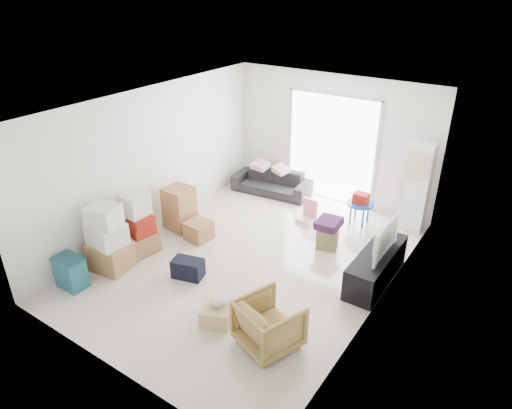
{
  "coord_description": "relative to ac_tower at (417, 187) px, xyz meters",
  "views": [
    {
      "loc": [
        3.81,
        -5.48,
        4.43
      ],
      "look_at": [
        -0.04,
        0.2,
        0.97
      ],
      "focal_mm": 32.0,
      "sensor_mm": 36.0,
      "label": 1
    }
  ],
  "objects": [
    {
      "name": "pillow_right",
      "position": [
        -2.91,
        -0.11,
        -0.13
      ],
      "size": [
        0.45,
        0.41,
        0.13
      ],
      "primitive_type": "cube",
      "rotation": [
        0.0,
        0.0,
        -0.4
      ],
      "color": "#D299A8",
      "rests_on": "sofa"
    },
    {
      "name": "duffel_bag",
      "position": [
        -2.51,
        -3.65,
        -0.72
      ],
      "size": [
        0.56,
        0.42,
        0.32
      ],
      "primitive_type": "cube",
      "rotation": [
        0.0,
        0.0,
        0.27
      ],
      "color": "black",
      "rests_on": "room_shell"
    },
    {
      "name": "pillow_left",
      "position": [
        -3.42,
        -0.17,
        -0.12
      ],
      "size": [
        0.45,
        0.37,
        0.13
      ],
      "primitive_type": "cube",
      "rotation": [
        0.0,
        0.0,
        -0.12
      ],
      "color": "#D299A8",
      "rests_on": "sofa"
    },
    {
      "name": "storage_bins",
      "position": [
        -3.85,
        -4.88,
        -0.6
      ],
      "size": [
        0.47,
        0.33,
        0.54
      ],
      "rotation": [
        0.0,
        0.0,
        0.02
      ],
      "color": "#165362",
      "rests_on": "room_shell"
    },
    {
      "name": "box_stack_b",
      "position": [
        -3.75,
        -3.55,
        -0.39
      ],
      "size": [
        0.67,
        0.62,
        1.13
      ],
      "rotation": [
        0.0,
        0.0,
        -0.12
      ],
      "color": "olive",
      "rests_on": "room_shell"
    },
    {
      "name": "tv_console",
      "position": [
        0.05,
        -2.03,
        -0.61
      ],
      "size": [
        0.47,
        1.58,
        0.53
      ],
      "primitive_type": "cube",
      "color": "black",
      "rests_on": "room_shell"
    },
    {
      "name": "wood_crate",
      "position": [
        -1.44,
        -4.25,
        -0.74
      ],
      "size": [
        0.54,
        0.54,
        0.27
      ],
      "primitive_type": "cube",
      "rotation": [
        0.0,
        0.0,
        0.4
      ],
      "color": "#E0BA81",
      "rests_on": "room_shell"
    },
    {
      "name": "ottoman",
      "position": [
        -1.05,
        -1.53,
        -0.69
      ],
      "size": [
        0.47,
        0.47,
        0.37
      ],
      "primitive_type": "cube",
      "rotation": [
        0.0,
        0.0,
        0.31
      ],
      "color": "olive",
      "rests_on": "room_shell"
    },
    {
      "name": "television",
      "position": [
        0.05,
        -2.03,
        -0.29
      ],
      "size": [
        0.55,
        0.95,
        0.12
      ],
      "primitive_type": "imported",
      "rotation": [
        0.0,
        0.0,
        1.57
      ],
      "color": "black",
      "rests_on": "tv_console"
    },
    {
      "name": "room_shell",
      "position": [
        -1.95,
        -2.65,
        0.48
      ],
      "size": [
        4.98,
        6.48,
        3.18
      ],
      "color": "silver",
      "rests_on": "ground"
    },
    {
      "name": "toy_walker",
      "position": [
        -1.78,
        -0.9,
        -0.75
      ],
      "size": [
        0.38,
        0.35,
        0.46
      ],
      "rotation": [
        0.0,
        0.0,
        -0.15
      ],
      "color": "silver",
      "rests_on": "room_shell"
    },
    {
      "name": "kids_table",
      "position": [
        -0.92,
        -0.39,
        -0.41
      ],
      "size": [
        0.52,
        0.52,
        0.65
      ],
      "rotation": [
        0.0,
        0.0,
        -0.39
      ],
      "color": "#153CB2",
      "rests_on": "room_shell"
    },
    {
      "name": "ac_tower",
      "position": [
        0.0,
        0.0,
        0.0
      ],
      "size": [
        0.45,
        0.3,
        1.75
      ],
      "primitive_type": "cube",
      "color": "white",
      "rests_on": "room_shell"
    },
    {
      "name": "armchair",
      "position": [
        -0.59,
        -4.21,
        -0.5
      ],
      "size": [
        0.93,
        0.9,
        0.76
      ],
      "primitive_type": "imported",
      "rotation": [
        0.0,
        0.0,
        2.79
      ],
      "color": "#A28248",
      "rests_on": "room_shell"
    },
    {
      "name": "plush_bunny",
      "position": [
        -1.41,
        -4.25,
        -0.54
      ],
      "size": [
        0.28,
        0.16,
        0.14
      ],
      "rotation": [
        0.0,
        0.0,
        0.03
      ],
      "color": "#B2ADA8",
      "rests_on": "wood_crate"
    },
    {
      "name": "blanket",
      "position": [
        -1.05,
        -1.53,
        -0.43
      ],
      "size": [
        0.42,
        0.42,
        0.14
      ],
      "primitive_type": "cube",
      "rotation": [
        0.0,
        0.0,
        -0.02
      ],
      "color": "#401B44",
      "rests_on": "ottoman"
    },
    {
      "name": "box_stack_c",
      "position": [
        -3.72,
        -2.51,
        -0.46
      ],
      "size": [
        0.64,
        0.57,
        0.85
      ],
      "rotation": [
        0.0,
        0.0,
        -0.19
      ],
      "color": "olive",
      "rests_on": "room_shell"
    },
    {
      "name": "loose_box",
      "position": [
        -3.15,
        -2.64,
        -0.7
      ],
      "size": [
        0.47,
        0.47,
        0.36
      ],
      "primitive_type": "cube",
      "rotation": [
        0.0,
        0.0,
        -0.1
      ],
      "color": "olive",
      "rests_on": "room_shell"
    },
    {
      "name": "sliding_door",
      "position": [
        -1.95,
        0.33,
        0.37
      ],
      "size": [
        2.1,
        0.04,
        2.33
      ],
      "color": "white",
      "rests_on": "room_shell"
    },
    {
      "name": "sofa",
      "position": [
        -3.12,
        -0.15,
        -0.53
      ],
      "size": [
        1.8,
        0.71,
        0.69
      ],
      "primitive_type": "imported",
      "rotation": [
        0.0,
        0.0,
        0.11
      ],
      "color": "#28282D",
      "rests_on": "room_shell"
    },
    {
      "name": "box_stack_a",
      "position": [
        -3.75,
        -4.19,
        -0.35
      ],
      "size": [
        0.7,
        0.61,
        1.17
      ],
      "rotation": [
        0.0,
        0.0,
        0.04
      ],
      "color": "olive",
      "rests_on": "room_shell"
    }
  ]
}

